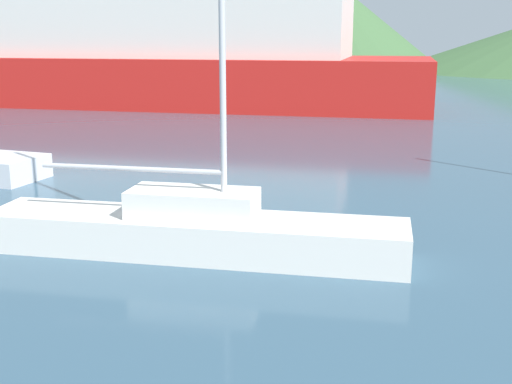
# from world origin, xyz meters

# --- Properties ---
(sailboat_inner) EXTENTS (8.40, 2.62, 10.74)m
(sailboat_inner) POSITION_xyz_m (-1.72, 13.71, 0.54)
(sailboat_inner) COLOR white
(sailboat_inner) RESTS_ON ground_plane
(ferry_distant) EXTENTS (33.39, 14.30, 8.05)m
(ferry_distant) POSITION_xyz_m (-8.00, 41.71, 2.84)
(ferry_distant) COLOR red
(ferry_distant) RESTS_ON ground_plane
(hill_central) EXTENTS (26.04, 26.04, 8.73)m
(hill_central) POSITION_xyz_m (-27.65, 87.80, 4.37)
(hill_central) COLOR #4C6647
(hill_central) RESTS_ON ground_plane
(hill_east) EXTENTS (33.42, 33.42, 13.06)m
(hill_east) POSITION_xyz_m (2.06, 87.28, 6.53)
(hill_east) COLOR #3D6038
(hill_east) RESTS_ON ground_plane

